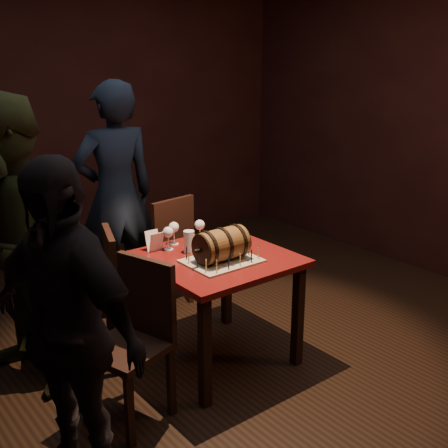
# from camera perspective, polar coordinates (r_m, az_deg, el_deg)

# --- Properties ---
(room_shell) EXTENTS (5.04, 5.04, 2.80)m
(room_shell) POSITION_cam_1_polar(r_m,az_deg,el_deg) (3.49, 0.39, 6.86)
(room_shell) COLOR black
(room_shell) RESTS_ON ground
(pub_table) EXTENTS (0.90, 0.90, 0.75)m
(pub_table) POSITION_cam_1_polar(r_m,az_deg,el_deg) (3.69, -0.72, -4.88)
(pub_table) COLOR #500D0E
(pub_table) RESTS_ON ground
(cake_board) EXTENTS (0.45, 0.35, 0.01)m
(cake_board) POSITION_cam_1_polar(r_m,az_deg,el_deg) (3.55, -0.24, -3.77)
(cake_board) COLOR #A8A087
(cake_board) RESTS_ON pub_table
(barrel_cake) EXTENTS (0.38, 0.22, 0.22)m
(barrel_cake) POSITION_cam_1_polar(r_m,az_deg,el_deg) (3.51, -0.25, -2.12)
(barrel_cake) COLOR brown
(barrel_cake) RESTS_ON cake_board
(birthday_candles) EXTENTS (0.40, 0.30, 0.09)m
(birthday_candles) POSITION_cam_1_polar(r_m,az_deg,el_deg) (3.53, -0.24, -3.06)
(birthday_candles) COLOR #E3D587
(birthday_candles) RESTS_ON cake_board
(wine_glass_left) EXTENTS (0.07, 0.07, 0.16)m
(wine_glass_left) POSITION_cam_1_polar(r_m,az_deg,el_deg) (3.74, -5.69, -0.93)
(wine_glass_left) COLOR silver
(wine_glass_left) RESTS_ON pub_table
(wine_glass_mid) EXTENTS (0.07, 0.07, 0.16)m
(wine_glass_mid) POSITION_cam_1_polar(r_m,az_deg,el_deg) (3.84, -5.12, -0.43)
(wine_glass_mid) COLOR silver
(wine_glass_mid) RESTS_ON pub_table
(wine_glass_right) EXTENTS (0.07, 0.07, 0.16)m
(wine_glass_right) POSITION_cam_1_polar(r_m,az_deg,el_deg) (3.88, -2.49, -0.19)
(wine_glass_right) COLOR silver
(wine_glass_right) RESTS_ON pub_table
(pint_of_ale) EXTENTS (0.07, 0.07, 0.15)m
(pint_of_ale) POSITION_cam_1_polar(r_m,az_deg,el_deg) (3.69, -3.57, -1.86)
(pint_of_ale) COLOR silver
(pint_of_ale) RESTS_ON pub_table
(menu_card) EXTENTS (0.10, 0.05, 0.13)m
(menu_card) POSITION_cam_1_polar(r_m,az_deg,el_deg) (3.75, -7.07, -1.76)
(menu_card) COLOR white
(menu_card) RESTS_ON pub_table
(chair_back) EXTENTS (0.45, 0.45, 0.93)m
(chair_back) POSITION_cam_1_polar(r_m,az_deg,el_deg) (4.53, -5.92, -2.23)
(chair_back) COLOR black
(chair_back) RESTS_ON ground
(chair_left_rear) EXTENTS (0.51, 0.51, 0.93)m
(chair_left_rear) POSITION_cam_1_polar(r_m,az_deg,el_deg) (3.76, -12.81, -6.82)
(chair_left_rear) COLOR black
(chair_left_rear) RESTS_ON ground
(chair_left_front) EXTENTS (0.50, 0.50, 0.93)m
(chair_left_front) POSITION_cam_1_polar(r_m,az_deg,el_deg) (3.24, -8.94, -10.72)
(chair_left_front) COLOR black
(chair_left_front) RESTS_ON ground
(person_back) EXTENTS (0.71, 0.52, 1.82)m
(person_back) POSITION_cam_1_polar(r_m,az_deg,el_deg) (4.59, -10.95, 2.84)
(person_back) COLOR black
(person_back) RESTS_ON ground
(person_left_rear) EXTENTS (0.90, 1.03, 1.82)m
(person_left_rear) POSITION_cam_1_polar(r_m,az_deg,el_deg) (3.52, -20.29, -2.43)
(person_left_rear) COLOR #373E1F
(person_left_rear) RESTS_ON ground
(person_left_front) EXTENTS (0.66, 1.03, 1.63)m
(person_left_front) POSITION_cam_1_polar(r_m,az_deg,el_deg) (2.69, -15.93, -10.41)
(person_left_front) COLOR black
(person_left_front) RESTS_ON ground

